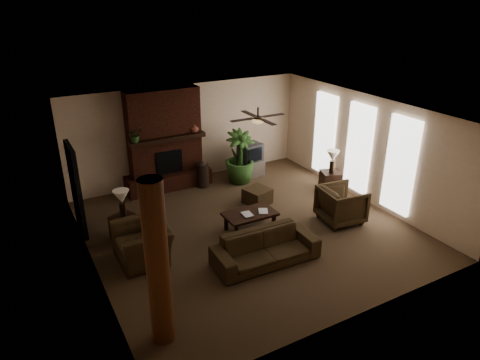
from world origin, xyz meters
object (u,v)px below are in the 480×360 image
side_table_right (330,181)px  armchair_left (142,237)px  floor_plant (239,168)px  lamp_right (333,158)px  log_column (157,265)px  floor_vase (203,172)px  sofa (266,243)px  ottoman (257,196)px  lamp_left (122,199)px  tv_stand (249,168)px  armchair_right (342,203)px  coffee_table (250,215)px  side_table_left (125,227)px

side_table_right → armchair_left: bearing=-171.7°
floor_plant → lamp_right: size_ratio=2.38×
log_column → floor_vase: bearing=59.5°
sofa → ottoman: size_ratio=3.67×
lamp_left → side_table_right: lamp_left is taller
armchair_left → ottoman: size_ratio=1.97×
tv_stand → floor_vase: 1.56m
log_column → ottoman: size_ratio=4.67×
armchair_right → floor_plant: 3.43m
log_column → side_table_right: size_ratio=5.09×
sofa → floor_vase: sofa is taller
floor_vase → armchair_right: bearing=-59.3°
armchair_left → floor_vase: armchair_left is taller
tv_stand → lamp_left: size_ratio=1.31×
log_column → armchair_right: log_column is taller
log_column → ottoman: log_column is taller
armchair_right → lamp_left: 5.11m
ottoman → lamp_right: 2.33m
coffee_table → tv_stand: size_ratio=1.41×
side_table_right → ottoman: bearing=172.3°
ottoman → floor_plant: size_ratio=0.39×
ottoman → tv_stand: (0.73, 1.72, 0.05)m
sofa → armchair_left: (-2.17, 1.30, 0.09)m
coffee_table → armchair_left: bearing=-179.8°
side_table_left → side_table_right: same height
log_column → tv_stand: (4.57, 5.19, -1.15)m
armchair_left → floor_plant: 4.50m
ottoman → side_table_left: side_table_left is taller
sofa → armchair_right: (2.51, 0.60, 0.06)m
log_column → floor_vase: size_ratio=3.64×
floor_plant → lamp_left: lamp_left is taller
armchair_right → floor_vase: size_ratio=1.27×
side_table_left → armchair_left: bearing=-84.1°
lamp_left → floor_vase: bearing=33.3°
armchair_left → log_column: bearing=-10.4°
lamp_left → lamp_right: (5.70, -0.22, 0.00)m
sofa → tv_stand: sofa is taller
log_column → lamp_left: 3.38m
ottoman → lamp_right: size_ratio=0.92×
sofa → lamp_right: lamp_right is taller
log_column → side_table_left: bearing=84.8°
tv_stand → lamp_right: (1.43, -2.07, 0.75)m
ottoman → lamp_right: (2.16, -0.35, 0.80)m
ottoman → lamp_right: bearing=-9.2°
armchair_left → side_table_left: (-0.11, 1.04, -0.24)m
armchair_right → ottoman: 2.23m
log_column → armchair_left: (0.42, 2.36, -0.88)m
lamp_left → lamp_right: 5.71m
sofa → armchair_left: size_ratio=1.86×
log_column → tv_stand: log_column is taller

